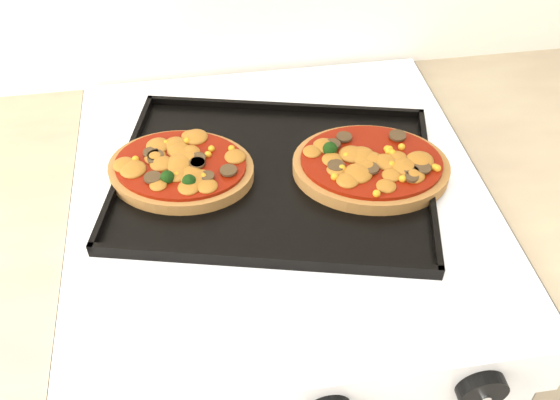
{
  "coord_description": "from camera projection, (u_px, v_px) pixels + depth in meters",
  "views": [
    {
      "loc": [
        -0.1,
        1.04,
        1.52
      ],
      "look_at": [
        -0.01,
        1.65,
        0.92
      ],
      "focal_mm": 40.0,
      "sensor_mm": 36.0,
      "label": 1
    }
  ],
  "objects": [
    {
      "name": "knob_right",
      "position": [
        482.0,
        390.0,
        0.73
      ],
      "size": [
        0.06,
        0.02,
        0.06
      ],
      "primitive_type": "cylinder",
      "rotation": [
        1.57,
        0.0,
        0.0
      ],
      "color": "black",
      "rests_on": "control_panel"
    },
    {
      "name": "baking_tray",
      "position": [
        275.0,
        175.0,
        0.9
      ],
      "size": [
        0.52,
        0.43,
        0.02
      ],
      "primitive_type": "cube",
      "rotation": [
        0.0,
        0.0,
        -0.24
      ],
      "color": "black",
      "rests_on": "stove"
    },
    {
      "name": "control_panel",
      "position": [
        322.0,
        397.0,
        0.72
      ],
      "size": [
        0.6,
        0.02,
        0.09
      ],
      "primitive_type": "cube",
      "color": "white",
      "rests_on": "stove"
    },
    {
      "name": "pizza_right",
      "position": [
        371.0,
        164.0,
        0.89
      ],
      "size": [
        0.26,
        0.22,
        0.03
      ],
      "primitive_type": null,
      "rotation": [
        0.0,
        0.0,
        -0.23
      ],
      "color": "#9D6636",
      "rests_on": "baking_tray"
    },
    {
      "name": "stove",
      "position": [
        280.0,
        352.0,
        1.22
      ],
      "size": [
        0.6,
        0.6,
        0.91
      ],
      "primitive_type": "cube",
      "color": "white",
      "rests_on": "floor"
    },
    {
      "name": "pizza_left",
      "position": [
        181.0,
        167.0,
        0.89
      ],
      "size": [
        0.25,
        0.21,
        0.03
      ],
      "primitive_type": null,
      "rotation": [
        0.0,
        0.0,
        -0.28
      ],
      "color": "#9D6636",
      "rests_on": "baking_tray"
    }
  ]
}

